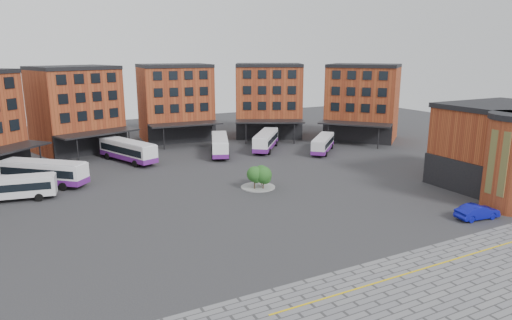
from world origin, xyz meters
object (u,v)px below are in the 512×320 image
bus_b (43,172)px  bus_d (220,145)px  bus_c (128,150)px  bus_a (8,187)px  tree_island (260,176)px  blue_car (477,212)px  bus_e (266,140)px  bus_f (323,144)px

bus_b → bus_d: 28.07m
bus_c → bus_d: (14.81, -2.11, -0.11)m
bus_c → bus_d: 14.96m
bus_a → bus_d: size_ratio=0.92×
bus_d → tree_island: bearing=-77.0°
blue_car → tree_island: bearing=44.3°
tree_island → bus_c: 25.24m
bus_e → bus_f: bus_e is taller
bus_d → bus_e: size_ratio=1.10×
bus_e → blue_car: 40.15m
tree_island → bus_b: (-24.22, 14.16, 0.08)m
bus_f → bus_e: bearing=-173.4°
bus_a → blue_car: bearing=-114.0°
bus_c → bus_d: size_ratio=1.07×
bus_f → blue_car: bus_f is taller
bus_a → bus_b: bus_b is taller
bus_f → bus_b: bearing=-134.9°
bus_a → bus_e: bearing=-64.9°
tree_island → blue_car: tree_island is taller
bus_d → bus_f: bearing=0.3°
bus_e → bus_f: bearing=0.3°
tree_island → bus_f: bearing=35.0°
bus_b → bus_e: 36.59m
bus_c → bus_f: 32.46m
bus_c → bus_f: (31.29, -8.64, -0.30)m
bus_b → bus_e: bus_b is taller
bus_e → bus_b: bearing=-131.4°
bus_b → blue_car: (39.13, -34.15, -1.00)m
blue_car → bus_b: bearing=56.5°
tree_island → bus_b: size_ratio=0.42×
bus_a → bus_e: 41.56m
bus_d → bus_f: (16.48, -6.53, -0.19)m
bus_d → blue_car: size_ratio=2.39×
bus_c → tree_island: bearing=-83.8°
bus_d → bus_f: bus_d is taller
bus_d → bus_f: 17.72m
tree_island → bus_f: size_ratio=0.50×
bus_c → bus_f: bearing=-36.7°
tree_island → bus_b: 28.05m
tree_island → bus_c: bearing=117.5°
bus_e → blue_car: (3.01, -40.03, -0.93)m
bus_e → blue_car: size_ratio=2.18×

